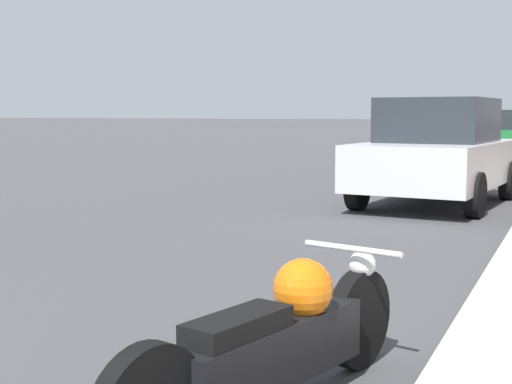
# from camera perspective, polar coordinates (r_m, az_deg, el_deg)

# --- Properties ---
(motorcycle) EXTENTS (0.79, 2.23, 0.75)m
(motorcycle) POSITION_cam_1_polar(r_m,az_deg,el_deg) (3.61, 1.79, -11.79)
(motorcycle) COLOR black
(motorcycle) RESTS_ON ground_plane
(parked_car_silver) EXTENTS (2.25, 4.22, 1.74)m
(parked_car_silver) POSITION_cam_1_polar(r_m,az_deg,el_deg) (12.00, 14.33, 3.10)
(parked_car_silver) COLOR #BCBCC1
(parked_car_silver) RESTS_ON ground_plane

